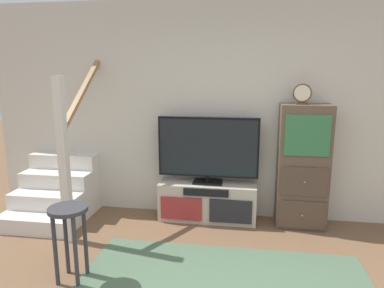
{
  "coord_description": "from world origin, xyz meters",
  "views": [
    {
      "loc": [
        0.14,
        -1.91,
        1.85
      ],
      "look_at": [
        -0.44,
        1.81,
        1.05
      ],
      "focal_mm": 32.47,
      "sensor_mm": 36.0,
      "label": 1
    }
  ],
  "objects_px": {
    "media_console": "(207,202)",
    "side_cabinet": "(303,167)",
    "desk_clock": "(302,94)",
    "television": "(208,149)",
    "bar_stool_near": "(69,226)"
  },
  "relations": [
    {
      "from": "side_cabinet",
      "to": "media_console",
      "type": "bearing_deg",
      "value": -179.48
    },
    {
      "from": "side_cabinet",
      "to": "desk_clock",
      "type": "relative_size",
      "value": 6.33
    },
    {
      "from": "television",
      "to": "bar_stool_near",
      "type": "relative_size",
      "value": 1.78
    },
    {
      "from": "media_console",
      "to": "side_cabinet",
      "type": "bearing_deg",
      "value": 0.52
    },
    {
      "from": "television",
      "to": "bar_stool_near",
      "type": "distance_m",
      "value": 1.88
    },
    {
      "from": "media_console",
      "to": "bar_stool_near",
      "type": "height_order",
      "value": "bar_stool_near"
    },
    {
      "from": "television",
      "to": "side_cabinet",
      "type": "height_order",
      "value": "side_cabinet"
    },
    {
      "from": "side_cabinet",
      "to": "bar_stool_near",
      "type": "bearing_deg",
      "value": -145.69
    },
    {
      "from": "television",
      "to": "bar_stool_near",
      "type": "bearing_deg",
      "value": -125.05
    },
    {
      "from": "media_console",
      "to": "side_cabinet",
      "type": "relative_size",
      "value": 0.82
    },
    {
      "from": "media_console",
      "to": "side_cabinet",
      "type": "distance_m",
      "value": 1.23
    },
    {
      "from": "television",
      "to": "desk_clock",
      "type": "relative_size",
      "value": 5.3
    },
    {
      "from": "media_console",
      "to": "side_cabinet",
      "type": "height_order",
      "value": "side_cabinet"
    },
    {
      "from": "side_cabinet",
      "to": "desk_clock",
      "type": "bearing_deg",
      "value": -166.77
    },
    {
      "from": "desk_clock",
      "to": "media_console",
      "type": "bearing_deg",
      "value": 179.74
    }
  ]
}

